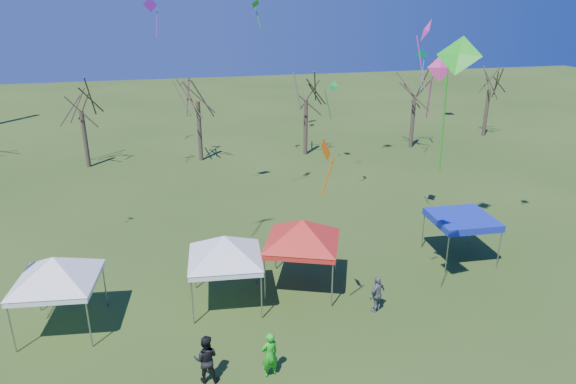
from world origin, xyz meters
name	(u,v)px	position (x,y,z in m)	size (l,w,h in m)	color
ground	(320,346)	(0.00, 0.00, 0.00)	(140.00, 140.00, 0.00)	#2E4917
tree_1	(78,90)	(-10.77, 24.65, 5.79)	(3.42, 3.42, 7.54)	#3D2D21
tree_2	(196,79)	(-2.37, 24.38, 6.29)	(3.71, 3.71, 8.18)	#3D2D21
tree_3	(306,79)	(6.03, 24.04, 6.08)	(3.59, 3.59, 7.91)	#3D2D21
tree_4	(417,75)	(15.36, 24.00, 6.06)	(3.58, 3.58, 7.89)	#3D2D21
tree_5	(492,73)	(23.72, 26.07, 5.73)	(3.39, 3.39, 7.46)	#3D2D21
tent_white_west	(54,262)	(-9.23, 3.40, 2.85)	(3.98, 3.98, 3.53)	gray
tent_white_mid	(224,241)	(-2.93, 3.69, 2.87)	(4.01, 4.01, 3.55)	gray
tent_red	(302,224)	(0.42, 4.18, 3.00)	(3.92, 3.92, 3.72)	gray
tent_blue	(462,220)	(8.55, 5.03, 2.01)	(2.94, 2.94, 2.19)	gray
person_green	(270,354)	(-2.09, -1.04, 0.83)	(0.61, 0.40, 1.66)	green
person_grey	(377,294)	(2.87, 1.67, 0.78)	(0.92, 0.38, 1.57)	slate
person_dark	(206,359)	(-4.17, -0.80, 0.85)	(0.83, 0.65, 1.71)	black
kite_19	(255,5)	(1.70, 21.48, 11.52)	(0.84, 0.80, 1.92)	green
kite_12	(422,55)	(13.39, 19.72, 8.11)	(1.05, 0.90, 2.98)	#0BA9A7
kite_5	(459,56)	(3.95, -0.56, 10.25)	(1.61, 1.56, 4.38)	green
kite_22	(333,88)	(7.10, 20.66, 5.89)	(0.97, 1.05, 2.97)	green
kite_1	(327,151)	(0.23, 0.60, 7.23)	(0.44, 0.84, 1.90)	#F05A0C
kite_27	(440,69)	(4.36, 1.18, 9.65)	(0.93, 0.68, 2.21)	#D52F82
kite_17	(425,31)	(7.28, 7.98, 10.46)	(0.77, 1.18, 3.35)	#E633AC
kite_13	(151,5)	(-5.18, 22.82, 11.48)	(1.04, 0.74, 2.59)	#7217A6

